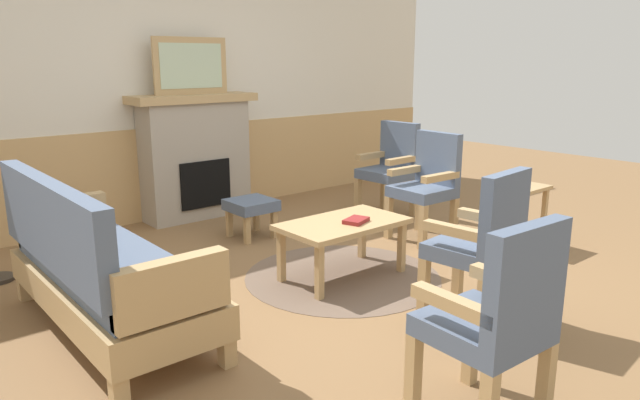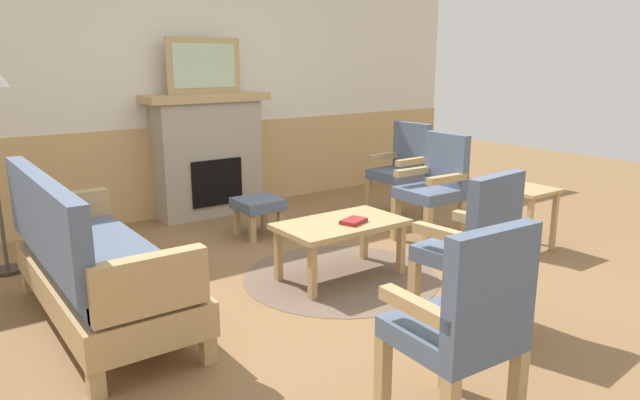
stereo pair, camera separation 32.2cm
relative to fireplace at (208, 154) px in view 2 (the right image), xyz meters
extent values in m
plane|color=olive|center=(0.00, -2.35, -0.65)|extent=(14.00, 14.00, 0.00)
cube|color=silver|center=(0.00, 0.25, 0.70)|extent=(7.20, 0.12, 2.70)
cube|color=tan|center=(0.00, 0.18, -0.18)|extent=(7.20, 0.02, 0.95)
cube|color=#A39989|center=(0.00, 0.00, -0.05)|extent=(1.10, 0.36, 1.20)
cube|color=black|center=(0.00, -0.19, -0.27)|extent=(0.56, 0.02, 0.48)
cube|color=tan|center=(0.00, 0.00, 0.59)|extent=(1.30, 0.44, 0.08)
cube|color=tan|center=(0.00, 0.00, 0.91)|extent=(0.80, 0.03, 0.56)
cube|color=#B2C6A8|center=(0.00, -0.02, 0.91)|extent=(0.68, 0.01, 0.44)
cube|color=tan|center=(-1.39, -2.86, -0.57)|extent=(0.08, 0.08, 0.16)
cube|color=tan|center=(-1.39, -1.18, -0.57)|extent=(0.08, 0.08, 0.16)
cube|color=tan|center=(-1.99, -2.86, -0.57)|extent=(0.08, 0.08, 0.16)
cube|color=tan|center=(-1.99, -1.18, -0.57)|extent=(0.08, 0.08, 0.16)
cube|color=tan|center=(-1.69, -2.02, -0.39)|extent=(0.70, 1.80, 0.20)
cube|color=slate|center=(-1.69, -2.02, -0.23)|extent=(0.60, 1.70, 0.12)
cube|color=slate|center=(-1.99, -2.02, 0.08)|extent=(0.10, 1.70, 0.50)
cube|color=tan|center=(-1.69, -2.87, -0.12)|extent=(0.60, 0.10, 0.30)
cube|color=tan|center=(-1.69, -1.17, -0.12)|extent=(0.60, 0.10, 0.30)
cube|color=tan|center=(-0.43, -2.50, -0.45)|extent=(0.05, 0.05, 0.40)
cube|color=tan|center=(0.41, -2.50, -0.45)|extent=(0.05, 0.05, 0.40)
cube|color=tan|center=(-0.43, -2.06, -0.45)|extent=(0.05, 0.05, 0.40)
cube|color=tan|center=(0.41, -2.06, -0.45)|extent=(0.05, 0.05, 0.40)
cube|color=tan|center=(-0.01, -2.28, -0.23)|extent=(0.96, 0.56, 0.04)
cylinder|color=brown|center=(-0.01, -2.28, -0.65)|extent=(1.50, 1.50, 0.01)
cube|color=maroon|center=(0.04, -2.37, -0.20)|extent=(0.23, 0.19, 0.03)
cube|color=tan|center=(-0.13, -1.13, -0.52)|extent=(0.05, 0.05, 0.26)
cube|color=tan|center=(0.17, -1.13, -0.52)|extent=(0.05, 0.05, 0.26)
cube|color=tan|center=(-0.13, -0.83, -0.52)|extent=(0.05, 0.05, 0.26)
cube|color=tan|center=(0.17, -0.83, -0.52)|extent=(0.05, 0.05, 0.26)
cube|color=slate|center=(0.02, -0.98, -0.34)|extent=(0.40, 0.40, 0.10)
cube|color=tan|center=(0.96, -2.25, -0.45)|extent=(0.06, 0.06, 0.40)
cube|color=tan|center=(0.98, -1.83, -0.45)|extent=(0.06, 0.06, 0.40)
cube|color=tan|center=(1.38, -2.26, -0.45)|extent=(0.06, 0.06, 0.40)
cube|color=tan|center=(1.40, -1.84, -0.45)|extent=(0.06, 0.06, 0.40)
cube|color=slate|center=(1.18, -2.05, -0.20)|extent=(0.49, 0.49, 0.10)
cube|color=slate|center=(1.38, -2.05, 0.09)|extent=(0.09, 0.48, 0.48)
cube|color=tan|center=(1.17, -2.25, -0.03)|extent=(0.44, 0.08, 0.06)
cube|color=tan|center=(1.19, -1.84, -0.03)|extent=(0.44, 0.08, 0.06)
cube|color=tan|center=(1.35, -1.46, -0.45)|extent=(0.06, 0.06, 0.40)
cube|color=tan|center=(1.34, -1.04, -0.45)|extent=(0.06, 0.06, 0.40)
cube|color=tan|center=(1.77, -1.45, -0.45)|extent=(0.06, 0.06, 0.40)
cube|color=tan|center=(1.76, -1.03, -0.45)|extent=(0.06, 0.06, 0.40)
cube|color=slate|center=(1.56, -1.24, -0.20)|extent=(0.50, 0.50, 0.10)
cube|color=slate|center=(1.76, -1.24, 0.09)|extent=(0.10, 0.48, 0.48)
cube|color=tan|center=(1.56, -1.45, -0.03)|extent=(0.44, 0.08, 0.06)
cube|color=tan|center=(1.55, -1.04, -0.03)|extent=(0.44, 0.08, 0.06)
cube|color=tan|center=(-0.10, -3.14, -0.45)|extent=(0.07, 0.07, 0.40)
cube|color=tan|center=(0.32, -3.10, -0.45)|extent=(0.07, 0.07, 0.40)
cube|color=tan|center=(-0.06, -3.56, -0.45)|extent=(0.07, 0.07, 0.40)
cube|color=tan|center=(0.36, -3.52, -0.45)|extent=(0.07, 0.07, 0.40)
cube|color=slate|center=(0.13, -3.33, -0.20)|extent=(0.53, 0.53, 0.10)
cube|color=slate|center=(0.15, -3.53, 0.09)|extent=(0.49, 0.13, 0.48)
cube|color=tan|center=(-0.07, -3.35, -0.03)|extent=(0.11, 0.44, 0.06)
cube|color=tan|center=(0.34, -3.31, -0.03)|extent=(0.11, 0.44, 0.06)
cube|color=tan|center=(-0.95, -3.79, -0.45)|extent=(0.06, 0.06, 0.40)
cube|color=tan|center=(-0.53, -3.81, -0.45)|extent=(0.06, 0.06, 0.40)
cube|color=tan|center=(-0.55, -4.23, -0.45)|extent=(0.06, 0.06, 0.40)
cube|color=slate|center=(-0.75, -4.01, -0.20)|extent=(0.50, 0.50, 0.10)
cube|color=slate|center=(-0.76, -4.21, 0.09)|extent=(0.48, 0.10, 0.48)
cube|color=tan|center=(-0.96, -4.00, -0.03)|extent=(0.09, 0.44, 0.06)
cube|color=tan|center=(-0.55, -4.02, -0.03)|extent=(0.09, 0.44, 0.06)
cube|color=tan|center=(1.51, -2.51, -0.39)|extent=(0.04, 0.04, 0.52)
cube|color=tan|center=(1.87, -2.51, -0.39)|extent=(0.04, 0.04, 0.52)
cube|color=tan|center=(1.51, -2.87, -0.39)|extent=(0.04, 0.04, 0.52)
cube|color=tan|center=(1.87, -2.87, -0.39)|extent=(0.04, 0.04, 0.52)
cube|color=tan|center=(1.69, -2.69, -0.12)|extent=(0.44, 0.44, 0.03)
cylinder|color=#332D28|center=(-2.06, -0.66, -0.64)|extent=(0.24, 0.24, 0.03)
camera|label=1|loc=(-2.86, -5.37, 0.98)|focal=32.58mm
camera|label=2|loc=(-2.61, -5.57, 0.98)|focal=32.58mm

